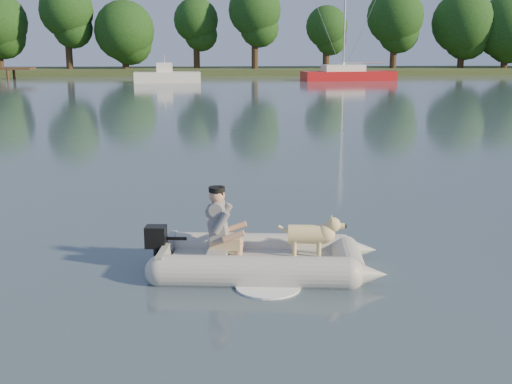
{
  "coord_description": "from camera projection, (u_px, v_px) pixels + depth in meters",
  "views": [
    {
      "loc": [
        -0.55,
        -8.36,
        3.07
      ],
      "look_at": [
        0.09,
        1.69,
        0.75
      ],
      "focal_mm": 45.0,
      "sensor_mm": 36.0,
      "label": 1
    }
  ],
  "objects": [
    {
      "name": "motorboat",
      "position": [
        167.0,
        69.0,
        52.87
      ],
      "size": [
        5.75,
        2.54,
        2.38
      ],
      "primitive_type": null,
      "rotation": [
        0.0,
        0.0,
        0.07
      ],
      "color": "white",
      "rests_on": "water"
    },
    {
      "name": "dog",
      "position": [
        307.0,
        238.0,
        8.86
      ],
      "size": [
        0.87,
        0.39,
        0.56
      ],
      "primitive_type": null,
      "rotation": [
        0.0,
        0.0,
        -0.11
      ],
      "color": "#CDBB76",
      "rests_on": "dinghy"
    },
    {
      "name": "outboard_motor",
      "position": [
        156.0,
        250.0,
        8.94
      ],
      "size": [
        0.4,
        0.3,
        0.71
      ],
      "primitive_type": null,
      "rotation": [
        0.0,
        0.0,
        -0.11
      ],
      "color": "black",
      "rests_on": "dinghy"
    },
    {
      "name": "man",
      "position": [
        219.0,
        220.0,
        8.86
      ],
      "size": [
        0.71,
        0.63,
        0.98
      ],
      "primitive_type": null,
      "rotation": [
        0.0,
        0.0,
        -0.11
      ],
      "color": "slate",
      "rests_on": "dinghy"
    },
    {
      "name": "shore_bank",
      "position": [
        220.0,
        71.0,
        69.1
      ],
      "size": [
        160.0,
        12.0,
        0.7
      ],
      "primitive_type": "cube",
      "color": "#47512D",
      "rests_on": "water"
    },
    {
      "name": "dinghy",
      "position": [
        264.0,
        234.0,
        8.82
      ],
      "size": [
        4.48,
        3.24,
        1.26
      ],
      "primitive_type": null,
      "rotation": [
        0.0,
        0.0,
        -0.11
      ],
      "color": "#A4A39E",
      "rests_on": "water"
    },
    {
      "name": "treeline",
      "position": [
        274.0,
        23.0,
        67.42
      ],
      "size": [
        84.66,
        7.35,
        9.27
      ],
      "color": "#332316",
      "rests_on": "shore_bank"
    },
    {
      "name": "sailboat",
      "position": [
        348.0,
        75.0,
        55.91
      ],
      "size": [
        8.34,
        3.43,
        11.14
      ],
      "rotation": [
        0.0,
        0.0,
        0.13
      ],
      "color": "#AD1317",
      "rests_on": "water"
    },
    {
      "name": "water",
      "position": [
        257.0,
        272.0,
        8.86
      ],
      "size": [
        160.0,
        160.0,
        0.0
      ],
      "primitive_type": "plane",
      "color": "#4F616B",
      "rests_on": "ground"
    }
  ]
}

